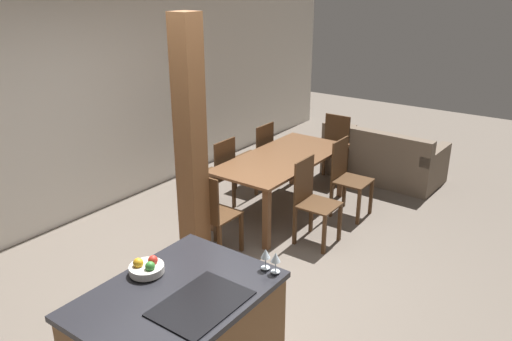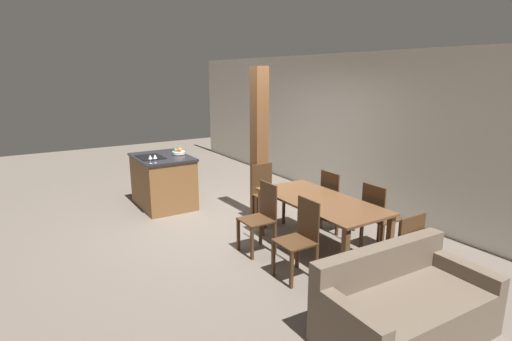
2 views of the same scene
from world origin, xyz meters
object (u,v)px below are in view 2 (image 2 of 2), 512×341
dining_chair_far_left (335,200)px  dining_chair_far_right (378,216)px  fruit_bowl (179,152)px  dining_chair_foot_end (401,252)px  timber_post (259,144)px  dining_table (320,206)px  dining_chair_near_right (300,237)px  wine_glass_near (150,157)px  dining_chair_near_left (261,216)px  dining_chair_head_end (266,192)px  wine_glass_middle (155,157)px  kitchen_island (163,181)px  couch (404,309)px

dining_chair_far_left → dining_chair_far_right: 0.83m
fruit_bowl → dining_chair_far_left: size_ratio=0.24×
fruit_bowl → dining_chair_foot_end: 4.30m
timber_post → dining_chair_foot_end: bearing=-0.5°
dining_table → dining_chair_foot_end: size_ratio=1.99×
dining_table → dining_chair_near_right: dining_chair_near_right is taller
wine_glass_near → dining_chair_near_left: 2.22m
dining_chair_far_left → dining_chair_foot_end: bearing=159.0°
dining_chair_far_right → timber_post: 2.18m
dining_chair_near_right → dining_chair_far_right: 1.32m
wine_glass_near → dining_chair_far_left: bearing=47.4°
dining_chair_near_left → dining_chair_far_left: 1.32m
dining_table → dining_chair_far_right: (0.42, 0.66, -0.14)m
dining_table → dining_chair_far_right: dining_chair_far_right is taller
fruit_bowl → dining_chair_far_right: bearing=24.2°
fruit_bowl → timber_post: (1.36, 0.85, 0.26)m
dining_chair_near_right → dining_chair_foot_end: bearing=36.7°
dining_chair_head_end → timber_post: (-0.23, 0.02, 0.74)m
wine_glass_near → timber_post: timber_post is taller
dining_chair_head_end → dining_chair_foot_end: same height
wine_glass_near → dining_chair_near_left: (1.98, 0.84, -0.54)m
wine_glass_middle → dining_chair_head_end: 1.88m
kitchen_island → dining_chair_near_right: size_ratio=1.29×
dining_chair_near_left → timber_post: timber_post is taller
dining_chair_far_right → couch: 1.86m
wine_glass_near → dining_chair_head_end: (1.10, 1.50, -0.54)m
kitchen_island → couch: size_ratio=0.74×
dining_chair_near_left → dining_chair_far_right: size_ratio=1.00×
wine_glass_near → couch: wine_glass_near is taller
dining_chair_far_right → dining_chair_foot_end: size_ratio=1.00×
fruit_bowl → dining_chair_head_end: (1.59, 0.83, -0.48)m
dining_chair_far_right → wine_glass_near: bearing=37.5°
kitchen_island → dining_chair_far_right: 3.80m
dining_chair_near_left → dining_chair_foot_end: same height
couch → timber_post: bearing=82.3°
fruit_bowl → dining_table: fruit_bowl is taller
wine_glass_near → dining_chair_near_right: size_ratio=0.15×
dining_chair_near_left → dining_chair_far_left: same height
wine_glass_middle → dining_table: 2.82m
dining_chair_near_left → couch: dining_chair_near_left is taller
dining_table → timber_post: size_ratio=0.76×
dining_chair_near_left → couch: size_ratio=0.57×
dining_chair_near_right → dining_chair_far_right: (0.00, 1.32, 0.00)m
wine_glass_middle → dining_chair_near_right: 2.97m
dining_table → dining_chair_near_left: bearing=-122.3°
kitchen_island → wine_glass_middle: (0.53, -0.29, 0.57)m
dining_table → timber_post: bearing=179.1°
dining_chair_far_left → dining_chair_near_left: bearing=90.0°
dining_table → dining_chair_near_left: (-0.42, -0.66, -0.14)m
kitchen_island → dining_chair_head_end: (1.63, 1.13, 0.03)m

